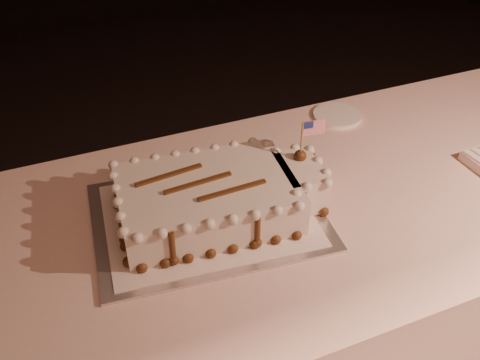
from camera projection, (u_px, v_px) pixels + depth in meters
name	position (u px, v px, depth m)	size (l,w,h in m)	color
banquet_table	(317.00, 294.00, 1.54)	(2.40, 0.80, 0.75)	beige
cake_board	(208.00, 216.00, 1.23)	(0.52, 0.39, 0.01)	silver
doily	(208.00, 215.00, 1.23)	(0.46, 0.35, 0.00)	white
sheet_cake	(219.00, 197.00, 1.21)	(0.51, 0.32, 0.19)	silver
side_plate	(337.00, 115.00, 1.59)	(0.14, 0.14, 0.01)	white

